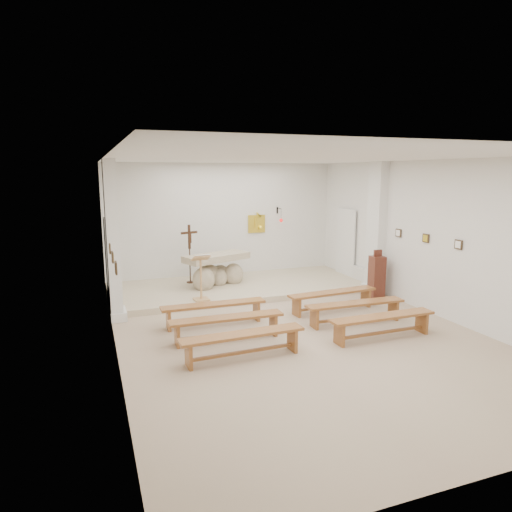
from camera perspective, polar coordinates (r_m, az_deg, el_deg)
name	(u,v)px	position (r m, az deg, el deg)	size (l,w,h in m)	color
ground	(292,329)	(9.64, 4.49, -9.13)	(7.00, 10.00, 0.00)	tan
wall_left	(112,257)	(8.38, -17.57, -0.18)	(0.02, 10.00, 3.50)	white
wall_right	(433,238)	(11.12, 21.21, 2.11)	(0.02, 10.00, 3.50)	white
wall_back	(224,222)	(13.85, -4.06, 4.29)	(7.00, 0.02, 3.50)	white
ceiling	(294,158)	(9.09, 4.81, 12.08)	(7.00, 10.00, 0.02)	silver
sanctuary_platform	(239,287)	(12.74, -2.09, -3.88)	(6.98, 3.00, 0.15)	#C1AE94
pilaster_left	(113,241)	(10.36, -17.47, 1.77)	(0.26, 0.55, 3.50)	white
pilaster_right	(376,228)	(12.60, 14.81, 3.37)	(0.26, 0.55, 3.50)	white
gold_wall_relief	(257,224)	(14.16, 0.07, 4.04)	(0.55, 0.04, 0.55)	yellow
sanctuary_lamp	(281,219)	(14.17, 3.09, 4.68)	(0.11, 0.36, 0.44)	black
station_frame_left_front	(116,268)	(7.60, -17.10, -1.43)	(0.03, 0.20, 0.20)	#3B2B1A
station_frame_left_mid	(113,257)	(8.58, -17.49, -0.13)	(0.03, 0.20, 0.20)	#3B2B1A
station_frame_left_rear	(110,249)	(9.57, -17.81, 0.89)	(0.03, 0.20, 0.20)	#3B2B1A
station_frame_right_front	(458,244)	(10.53, 23.98, 1.32)	(0.03, 0.20, 0.20)	#3B2B1A
station_frame_right_mid	(426,238)	(11.26, 20.46, 2.10)	(0.03, 0.20, 0.20)	#3B2B1A
station_frame_right_rear	(398,233)	(12.03, 17.38, 2.77)	(0.03, 0.20, 0.20)	#3B2B1A
radiator_left	(112,299)	(11.34, -17.55, -5.16)	(0.10, 0.85, 0.52)	silver
radiator_right	(361,277)	(13.46, 13.03, -2.53)	(0.10, 0.85, 0.52)	silver
altar	(216,272)	(12.62, -5.02, -2.01)	(1.97, 1.34, 0.95)	beige
lectern	(201,277)	(11.09, -6.88, -2.67)	(0.43, 0.37, 1.16)	tan
crucifix_stand	(190,249)	(12.86, -8.30, 0.82)	(0.49, 0.22, 1.64)	#3B2412
potted_plant	(211,273)	(13.12, -5.64, -2.13)	(0.42, 0.36, 0.46)	#365A24
donation_pedestal	(377,277)	(12.25, 14.85, -2.50)	(0.36, 0.36, 1.26)	#552518
bench_left_front	(214,309)	(9.83, -5.30, -6.57)	(2.25, 0.38, 0.47)	brown
bench_right_front	(333,296)	(10.90, 9.56, -4.98)	(2.26, 0.53, 0.47)	brown
bench_left_second	(227,322)	(8.94, -3.67, -8.29)	(2.25, 0.40, 0.47)	brown
bench_right_second	(355,308)	(10.10, 12.30, -6.31)	(2.25, 0.42, 0.47)	brown
bench_left_third	(243,339)	(8.06, -1.66, -10.39)	(2.25, 0.45, 0.47)	brown
bench_right_third	(382,321)	(9.33, 15.52, -7.85)	(2.25, 0.39, 0.47)	brown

